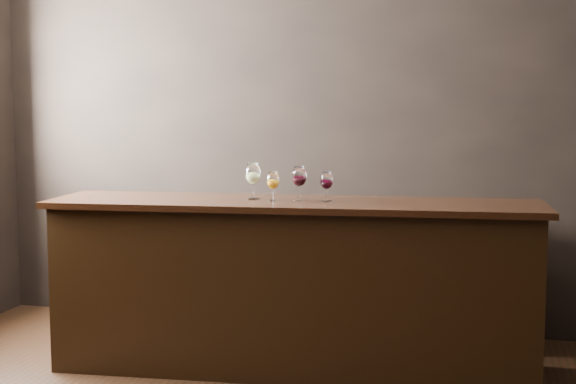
% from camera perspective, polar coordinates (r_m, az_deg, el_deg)
% --- Properties ---
extents(room_shell, '(5.02, 4.52, 2.81)m').
position_cam_1_polar(room_shell, '(3.57, -6.61, 10.23)').
color(room_shell, black).
rests_on(room_shell, ground).
extents(bar_counter, '(2.80, 0.80, 0.97)m').
position_cam_1_polar(bar_counter, '(4.73, 0.36, -6.90)').
color(bar_counter, black).
rests_on(bar_counter, ground).
extents(bar_top, '(2.90, 0.88, 0.04)m').
position_cam_1_polar(bar_top, '(4.65, 0.36, -0.85)').
color(bar_top, black).
rests_on(bar_top, bar_counter).
extents(back_bar_shelf, '(2.37, 0.40, 0.85)m').
position_cam_1_polar(back_bar_shelf, '(5.50, 1.24, -5.67)').
color(back_bar_shelf, black).
rests_on(back_bar_shelf, ground).
extents(glass_white, '(0.09, 0.09, 0.21)m').
position_cam_1_polar(glass_white, '(4.73, -2.50, 1.25)').
color(glass_white, white).
rests_on(glass_white, bar_top).
extents(glass_amber, '(0.07, 0.07, 0.17)m').
position_cam_1_polar(glass_amber, '(4.63, -1.08, 0.78)').
color(glass_amber, white).
rests_on(glass_amber, bar_top).
extents(glass_red_a, '(0.09, 0.09, 0.20)m').
position_cam_1_polar(glass_red_a, '(4.66, 0.81, 1.07)').
color(glass_red_a, white).
rests_on(glass_red_a, bar_top).
extents(glass_red_b, '(0.07, 0.07, 0.17)m').
position_cam_1_polar(glass_red_b, '(4.61, 2.76, 0.78)').
color(glass_red_b, white).
rests_on(glass_red_b, bar_top).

